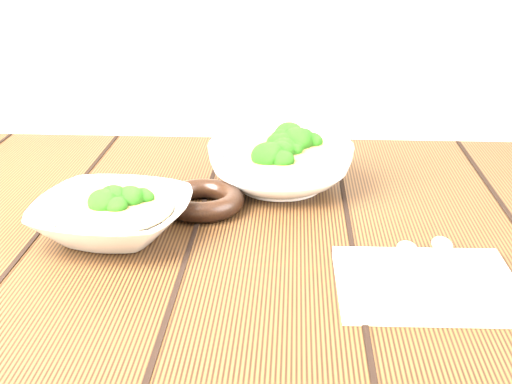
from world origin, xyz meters
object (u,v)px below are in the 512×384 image
object	(u,v)px
soup_bowl_back	(280,163)
trivet	(202,200)
table	(214,307)
soup_bowl_front	(112,216)
napkin	(426,284)

from	to	relation	value
soup_bowl_back	trivet	world-z (taller)	soup_bowl_back
table	soup_bowl_back	distance (m)	0.23
soup_bowl_front	napkin	xyz separation A→B (m)	(0.38, -0.12, -0.02)
soup_bowl_front	soup_bowl_back	size ratio (longest dim) A/B	0.83
trivet	napkin	world-z (taller)	trivet
soup_bowl_front	soup_bowl_back	world-z (taller)	soup_bowl_back
table	trivet	size ratio (longest dim) A/B	10.24
soup_bowl_back	napkin	distance (m)	0.35
trivet	table	bearing A→B (deg)	-70.98
table	soup_bowl_back	bearing A→B (deg)	60.40
soup_bowl_front	trivet	bearing A→B (deg)	40.63
soup_bowl_back	trivet	size ratio (longest dim) A/B	2.26
table	trivet	world-z (taller)	trivet
soup_bowl_back	trivet	xyz separation A→B (m)	(-0.11, -0.09, -0.02)
soup_bowl_back	trivet	bearing A→B (deg)	-138.47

